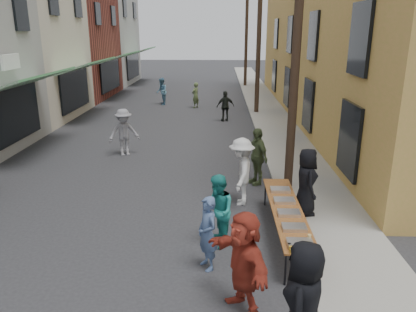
# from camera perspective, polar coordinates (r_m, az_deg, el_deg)

# --- Properties ---
(ground) EXTENTS (120.00, 120.00, 0.00)m
(ground) POSITION_cam_1_polar(r_m,az_deg,el_deg) (10.29, -10.83, -10.49)
(ground) COLOR #28282B
(ground) RESTS_ON ground
(sidewalk) EXTENTS (2.20, 60.00, 0.10)m
(sidewalk) POSITION_cam_1_polar(r_m,az_deg,el_deg) (24.48, 8.44, 6.07)
(sidewalk) COLOR gray
(sidewalk) RESTS_ON ground
(storefront_row) EXTENTS (8.00, 37.00, 9.00)m
(storefront_row) POSITION_cam_1_polar(r_m,az_deg,el_deg) (26.77, -26.13, 14.29)
(storefront_row) COLOR maroon
(storefront_row) RESTS_ON ground
(building_ochre) EXTENTS (10.00, 28.00, 10.00)m
(building_ochre) POSITION_cam_1_polar(r_m,az_deg,el_deg) (24.54, 24.17, 16.47)
(building_ochre) COLOR #B39640
(building_ochre) RESTS_ON ground
(utility_pole_near) EXTENTS (0.26, 0.26, 9.00)m
(utility_pole_near) POSITION_cam_1_polar(r_m,az_deg,el_deg) (12.05, 12.41, 15.77)
(utility_pole_near) COLOR #2D2116
(utility_pole_near) RESTS_ON ground
(utility_pole_mid) EXTENTS (0.26, 0.26, 9.00)m
(utility_pole_mid) POSITION_cam_1_polar(r_m,az_deg,el_deg) (23.96, 7.18, 16.60)
(utility_pole_mid) COLOR #2D2116
(utility_pole_mid) RESTS_ON ground
(utility_pole_far) EXTENTS (0.26, 0.26, 9.00)m
(utility_pole_far) POSITION_cam_1_polar(r_m,az_deg,el_deg) (35.93, 5.43, 16.85)
(utility_pole_far) COLOR #2D2116
(utility_pole_far) RESTS_ON ground
(serving_table) EXTENTS (0.70, 4.00, 0.75)m
(serving_table) POSITION_cam_1_polar(r_m,az_deg,el_deg) (9.72, 11.00, -7.54)
(serving_table) COLOR #5F2E16
(serving_table) RESTS_ON ground
(catering_tray_sausage) EXTENTS (0.50, 0.33, 0.08)m
(catering_tray_sausage) POSITION_cam_1_polar(r_m,az_deg,el_deg) (8.23, 12.81, -11.85)
(catering_tray_sausage) COLOR maroon
(catering_tray_sausage) RESTS_ON serving_table
(catering_tray_foil_b) EXTENTS (0.50, 0.33, 0.08)m
(catering_tray_foil_b) POSITION_cam_1_polar(r_m,az_deg,el_deg) (8.80, 12.03, -9.80)
(catering_tray_foil_b) COLOR #B2B2B7
(catering_tray_foil_b) RESTS_ON serving_table
(catering_tray_buns) EXTENTS (0.50, 0.33, 0.08)m
(catering_tray_buns) POSITION_cam_1_polar(r_m,az_deg,el_deg) (9.42, 11.31, -7.87)
(catering_tray_buns) COLOR tan
(catering_tray_buns) RESTS_ON serving_table
(catering_tray_foil_d) EXTENTS (0.50, 0.33, 0.08)m
(catering_tray_foil_d) POSITION_cam_1_polar(r_m,az_deg,el_deg) (10.05, 10.68, -6.18)
(catering_tray_foil_d) COLOR #B2B2B7
(catering_tray_foil_d) RESTS_ON serving_table
(catering_tray_buns_end) EXTENTS (0.50, 0.33, 0.08)m
(catering_tray_buns_end) POSITION_cam_1_polar(r_m,az_deg,el_deg) (10.68, 10.13, -4.69)
(catering_tray_buns_end) COLOR tan
(catering_tray_buns_end) RESTS_ON serving_table
(condiment_jar_a) EXTENTS (0.07, 0.07, 0.08)m
(condiment_jar_a) POSITION_cam_1_polar(r_m,az_deg,el_deg) (7.94, 11.61, -12.94)
(condiment_jar_a) COLOR #A57F26
(condiment_jar_a) RESTS_ON serving_table
(condiment_jar_b) EXTENTS (0.07, 0.07, 0.08)m
(condiment_jar_b) POSITION_cam_1_polar(r_m,az_deg,el_deg) (8.02, 11.49, -12.59)
(condiment_jar_b) COLOR #A57F26
(condiment_jar_b) RESTS_ON serving_table
(condiment_jar_c) EXTENTS (0.07, 0.07, 0.08)m
(condiment_jar_c) POSITION_cam_1_polar(r_m,az_deg,el_deg) (8.11, 11.38, -12.24)
(condiment_jar_c) COLOR #A57F26
(condiment_jar_c) RESTS_ON serving_table
(cup_stack) EXTENTS (0.08, 0.08, 0.12)m
(cup_stack) POSITION_cam_1_polar(r_m,az_deg,el_deg) (8.05, 14.58, -12.54)
(cup_stack) COLOR tan
(cup_stack) RESTS_ON serving_table
(guest_front_a) EXTENTS (0.94, 1.12, 1.94)m
(guest_front_a) POSITION_cam_1_polar(r_m,az_deg,el_deg) (6.36, 13.26, -19.59)
(guest_front_a) COLOR black
(guest_front_a) RESTS_ON ground
(guest_front_b) EXTENTS (0.61, 0.69, 1.58)m
(guest_front_b) POSITION_cam_1_polar(r_m,az_deg,el_deg) (8.38, -0.07, -10.83)
(guest_front_b) COLOR #465D87
(guest_front_b) RESTS_ON ground
(guest_front_c) EXTENTS (0.84, 0.97, 1.69)m
(guest_front_c) POSITION_cam_1_polar(r_m,az_deg,el_deg) (9.19, 1.41, -7.78)
(guest_front_c) COLOR teal
(guest_front_c) RESTS_ON ground
(guest_front_d) EXTENTS (0.85, 1.32, 1.92)m
(guest_front_d) POSITION_cam_1_polar(r_m,az_deg,el_deg) (11.34, 4.72, -2.22)
(guest_front_d) COLOR silver
(guest_front_d) RESTS_ON ground
(guest_front_e) EXTENTS (0.89, 1.16, 1.84)m
(guest_front_e) POSITION_cam_1_polar(r_m,az_deg,el_deg) (12.92, 6.89, -0.04)
(guest_front_e) COLOR #4A5A34
(guest_front_e) RESTS_ON ground
(guest_queue_back) EXTENTS (1.32, 1.79, 1.87)m
(guest_queue_back) POSITION_cam_1_polar(r_m,az_deg,el_deg) (7.20, 5.03, -14.69)
(guest_queue_back) COLOR #9D3222
(guest_queue_back) RESTS_ON ground
(server) EXTENTS (0.65, 0.92, 1.78)m
(server) POSITION_cam_1_polar(r_m,az_deg,el_deg) (10.80, 13.65, -3.54)
(server) COLOR black
(server) RESTS_ON sidewalk
(passerby_left) EXTENTS (1.37, 1.14, 1.84)m
(passerby_left) POSITION_cam_1_polar(r_m,az_deg,el_deg) (16.17, -11.74, 3.28)
(passerby_left) COLOR gray
(passerby_left) RESTS_ON ground
(passerby_mid) EXTENTS (1.03, 0.63, 1.64)m
(passerby_mid) POSITION_cam_1_polar(r_m,az_deg,el_deg) (21.98, 2.47, 7.00)
(passerby_mid) COLOR black
(passerby_mid) RESTS_ON ground
(passerby_right) EXTENTS (0.64, 0.70, 1.60)m
(passerby_right) POSITION_cam_1_polar(r_m,az_deg,el_deg) (25.89, -1.77, 8.54)
(passerby_right) COLOR #56683C
(passerby_right) RESTS_ON ground
(passerby_far) EXTENTS (0.83, 0.98, 1.75)m
(passerby_far) POSITION_cam_1_polar(r_m,az_deg,el_deg) (27.16, -6.53, 9.01)
(passerby_far) COLOR #5689A7
(passerby_far) RESTS_ON ground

